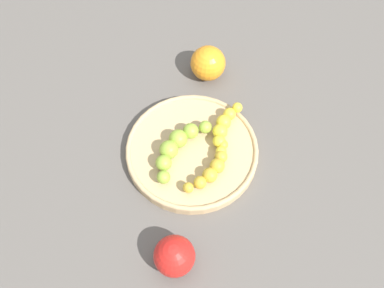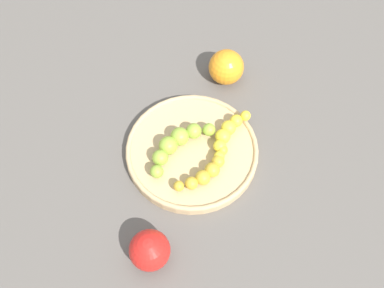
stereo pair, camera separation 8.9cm
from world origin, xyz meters
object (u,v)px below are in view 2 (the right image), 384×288
object	(u,v)px
banana_spotted	(206,172)
apple_red	(150,250)
fruit_bowl	(192,151)
banana_yellow	(228,133)
banana_green	(177,143)
orange_fruit	(226,67)

from	to	relation	value
banana_spotted	apple_red	world-z (taller)	apple_red
fruit_bowl	apple_red	world-z (taller)	apple_red
banana_spotted	fruit_bowl	bearing A→B (deg)	161.22
banana_yellow	banana_green	distance (m)	0.10
banana_spotted	apple_red	distance (m)	0.18
banana_spotted	orange_fruit	xyz separation A→B (m)	(0.11, -0.23, 0.00)
orange_fruit	fruit_bowl	bearing A→B (deg)	104.58
banana_spotted	orange_fruit	world-z (taller)	orange_fruit
fruit_bowl	banana_green	world-z (taller)	banana_green
apple_red	banana_yellow	bearing A→B (deg)	-85.48
banana_spotted	banana_green	bearing A→B (deg)	-179.60
banana_green	banana_spotted	distance (m)	0.08
fruit_bowl	apple_red	size ratio (longest dim) A/B	3.64
banana_yellow	banana_spotted	xyz separation A→B (m)	(-0.01, 0.10, -0.00)
banana_yellow	banana_green	world-z (taller)	banana_green
apple_red	orange_fruit	distance (m)	0.43
fruit_bowl	orange_fruit	size ratio (longest dim) A/B	3.44
fruit_bowl	banana_green	size ratio (longest dim) A/B	1.65
banana_yellow	orange_fruit	distance (m)	0.16
banana_yellow	apple_red	distance (m)	0.28
banana_yellow	banana_spotted	world-z (taller)	banana_yellow
fruit_bowl	orange_fruit	world-z (taller)	orange_fruit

